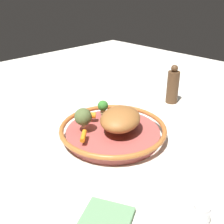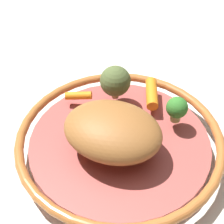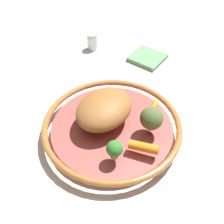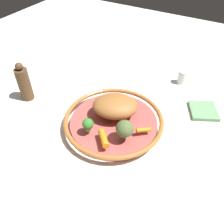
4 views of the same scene
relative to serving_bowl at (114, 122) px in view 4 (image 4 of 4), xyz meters
The scene contains 10 objects.
ground_plane 0.02m from the serving_bowl, ahead, with size 2.34×2.34×0.00m, color silver.
serving_bowl is the anchor object (origin of this frame).
roast_chicken_piece 0.06m from the serving_bowl, 161.39° to the right, with size 0.16×0.12×0.06m, color #965D2D.
baby_carrot_right 0.11m from the serving_bowl, 13.01° to the left, with size 0.02×0.02×0.07m, color orange.
baby_carrot_center 0.12m from the serving_bowl, 86.03° to the left, with size 0.01×0.01×0.05m, color orange.
broccoli_floret_mid 0.11m from the serving_bowl, 24.58° to the right, with size 0.04×0.04×0.05m.
broccoli_floret_small 0.11m from the serving_bowl, 50.56° to the left, with size 0.06×0.06×0.07m.
salt_shaker 0.41m from the serving_bowl, 161.96° to the left, with size 0.04×0.04×0.06m.
pepper_mill 0.39m from the serving_bowl, 85.16° to the right, with size 0.05×0.05×0.16m.
dish_towel 0.35m from the serving_bowl, 132.64° to the left, with size 0.11×0.10×0.01m, color #669366.
Camera 4 is at (0.52, 0.29, 0.61)m, focal length 37.76 mm.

